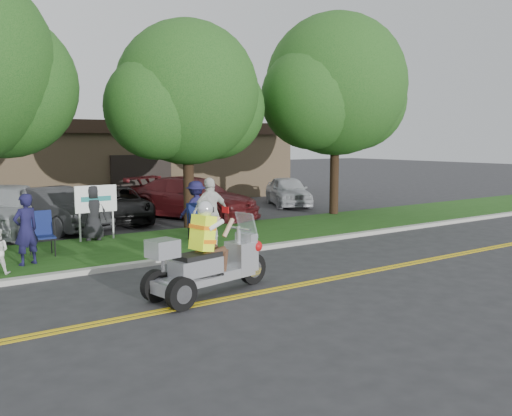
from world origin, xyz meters
TOP-DOWN VIEW (x-y plane):
  - ground at (0.00, 0.00)m, footprint 120.00×120.00m
  - centerline_near at (0.00, -0.58)m, footprint 60.00×0.10m
  - centerline_far at (0.00, -0.42)m, footprint 60.00×0.10m
  - curb at (0.00, 3.05)m, footprint 60.00×0.25m
  - grass_verge at (0.00, 5.20)m, footprint 60.00×4.00m
  - commercial_building at (2.00, 18.98)m, footprint 18.00×8.20m
  - tree_mid at (0.55, 7.23)m, footprint 5.88×4.80m
  - tree_right at (7.06, 7.03)m, footprint 6.86×5.60m
  - business_sign at (-2.90, 6.60)m, footprint 1.25×0.06m
  - trike_scooter at (-2.88, -0.08)m, footprint 2.91×1.19m
  - lawn_chair_a at (-4.78, 5.30)m, footprint 0.64×0.66m
  - lawn_chair_b at (-0.35, 5.03)m, footprint 0.69×0.71m
  - spectator_adult_left at (-5.34, 4.33)m, footprint 0.73×0.61m
  - spectator_adult_right at (-0.63, 3.72)m, footprint 1.16×0.53m
  - spectator_chair_a at (0.00, 5.76)m, footprint 1.13×0.69m
  - spectator_chair_b at (-2.98, 6.68)m, footprint 0.94×0.76m
  - parked_car_far_left at (-5.00, 9.70)m, footprint 3.92×5.45m
  - parked_car_left at (-3.35, 9.69)m, footprint 2.95×4.76m
  - parked_car_mid at (-0.86, 10.50)m, footprint 3.02×5.06m
  - parked_car_right at (1.94, 9.65)m, footprint 4.44×6.06m
  - parked_car_far_right at (7.64, 10.86)m, footprint 3.20×4.39m

SIDE VIEW (x-z plane):
  - ground at x=0.00m, z-range 0.00..0.00m
  - centerline_near at x=0.00m, z-range 0.00..0.01m
  - centerline_far at x=0.00m, z-range 0.00..0.01m
  - grass_verge at x=0.00m, z-range 0.01..0.11m
  - curb at x=0.00m, z-range 0.00..0.12m
  - parked_car_mid at x=-0.86m, z-range 0.00..1.32m
  - trike_scooter at x=-2.88m, z-range -0.29..1.62m
  - parked_car_far_right at x=7.64m, z-range 0.00..1.39m
  - lawn_chair_b at x=-0.35m, z-range 0.17..1.27m
  - parked_car_left at x=-3.35m, z-range 0.00..1.48m
  - lawn_chair_a at x=-4.78m, z-range 0.18..1.33m
  - parked_car_right at x=1.94m, z-range 0.00..1.63m
  - parked_car_far_left at x=-5.00m, z-range 0.00..1.72m
  - spectator_chair_b at x=-2.98m, z-range 0.10..1.77m
  - spectator_chair_a at x=0.00m, z-range 0.10..1.81m
  - spectator_adult_left at x=-5.34m, z-range 0.10..1.82m
  - spectator_adult_right at x=-0.63m, z-range 0.10..2.06m
  - business_sign at x=-2.90m, z-range 0.38..2.13m
  - commercial_building at x=2.00m, z-range 0.01..4.01m
  - tree_mid at x=0.55m, z-range 0.91..7.96m
  - tree_right at x=7.06m, z-range 0.99..9.06m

